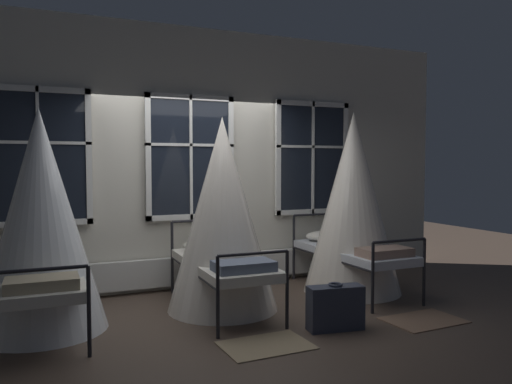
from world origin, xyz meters
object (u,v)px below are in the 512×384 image
object	(u,v)px
cot_first	(41,223)
cot_second	(222,217)
cot_third	(353,205)
suitcase_dark	(335,308)

from	to	relation	value
cot_first	cot_second	size ratio (longest dim) A/B	1.01
cot_first	cot_third	distance (m)	3.70
cot_third	suitcase_dark	distance (m)	1.84
cot_first	cot_second	bearing A→B (deg)	-89.63
cot_third	cot_first	bearing A→B (deg)	90.59
cot_first	suitcase_dark	bearing A→B (deg)	-112.47
cot_first	cot_third	xyz separation A→B (m)	(3.70, 0.06, 0.05)
cot_third	suitcase_dark	xyz separation A→B (m)	(-1.04, -1.22, -0.90)
cot_third	suitcase_dark	size ratio (longest dim) A/B	3.97
cot_first	cot_third	world-z (taller)	cot_third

